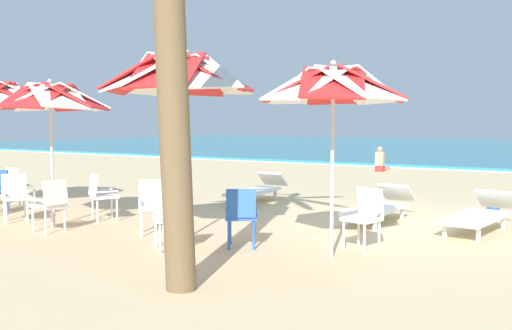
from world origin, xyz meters
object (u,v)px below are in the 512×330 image
beach_umbrella_0 (333,87)px  beach_umbrella_1 (178,76)px  sun_lounger_2 (257,189)px  beachgoer_seated (381,163)px  sun_lounger_0 (480,214)px  beach_umbrella_2 (50,99)px  plastic_chair_0 (365,214)px  plastic_chair_1 (171,215)px  plastic_chair_2 (241,214)px  plastic_chair_6 (15,194)px  plastic_chair_5 (101,194)px  beach_ball (494,204)px  plastic_chair_7 (18,185)px  plastic_chair_4 (51,202)px  sun_lounger_1 (380,206)px  plastic_chair_3 (152,203)px

beach_umbrella_0 → beach_umbrella_1: bearing=-171.6°
sun_lounger_2 → beachgoer_seated: size_ratio=2.37×
sun_lounger_0 → sun_lounger_2: bearing=168.7°
beach_umbrella_2 → sun_lounger_0: size_ratio=1.14×
beach_umbrella_1 → sun_lounger_2: 4.92m
plastic_chair_0 → beachgoer_seated: 12.80m
plastic_chair_1 → sun_lounger_0: (3.45, 3.72, -0.22)m
plastic_chair_2 → plastic_chair_6: bearing=-175.4°
plastic_chair_6 → sun_lounger_0: plastic_chair_6 is taller
plastic_chair_5 → beach_ball: (5.98, 4.82, -0.35)m
plastic_chair_7 → plastic_chair_4: bearing=-25.6°
plastic_chair_1 → sun_lounger_1: bearing=64.8°
plastic_chair_6 → sun_lounger_1: size_ratio=0.40×
sun_lounger_2 → plastic_chair_1: bearing=-72.9°
plastic_chair_2 → beachgoer_seated: 13.26m
plastic_chair_0 → beach_umbrella_0: bearing=-106.9°
sun_lounger_1 → plastic_chair_1: bearing=-115.2°
plastic_chair_0 → sun_lounger_0: bearing=62.4°
beach_umbrella_1 → sun_lounger_0: bearing=41.5°
plastic_chair_4 → sun_lounger_0: plastic_chair_4 is taller
plastic_chair_7 → sun_lounger_2: size_ratio=0.39×
plastic_chair_6 → beach_umbrella_1: bearing=3.2°
plastic_chair_1 → beach_umbrella_2: (-2.91, 0.33, 1.69)m
plastic_chair_0 → plastic_chair_3: (-3.31, -0.74, 0.00)m
plastic_chair_2 → plastic_chair_4: 3.34m
beach_ball → sun_lounger_1: bearing=-125.3°
plastic_chair_0 → plastic_chair_3: same height
sun_lounger_2 → beachgoer_seated: bearing=90.9°
beach_umbrella_2 → beach_umbrella_0: bearing=5.5°
plastic_chair_3 → plastic_chair_5: 1.65m
sun_lounger_0 → beach_umbrella_1: bearing=-138.5°
plastic_chair_7 → sun_lounger_0: bearing=16.2°
beach_umbrella_0 → plastic_chair_0: 1.89m
plastic_chair_4 → sun_lounger_0: (5.96, 3.75, -0.22)m
plastic_chair_0 → beach_umbrella_2: beach_umbrella_2 is taller
plastic_chair_1 → plastic_chair_3: size_ratio=1.00×
plastic_chair_5 → plastic_chair_6: bearing=-144.5°
sun_lounger_0 → plastic_chair_5: bearing=-157.0°
beach_umbrella_1 → sun_lounger_0: (3.68, 3.25, -2.19)m
beach_umbrella_0 → sun_lounger_2: size_ratio=1.19×
beach_umbrella_2 → plastic_chair_6: beach_umbrella_2 is taller
beach_umbrella_2 → plastic_chair_5: (0.28, 0.82, -1.69)m
plastic_chair_1 → plastic_chair_2: size_ratio=1.00×
plastic_chair_6 → plastic_chair_5: bearing=35.5°
sun_lounger_1 → beach_umbrella_0: bearing=-83.7°
plastic_chair_6 → sun_lounger_2: size_ratio=0.39×
beach_umbrella_2 → beach_ball: size_ratio=8.49×
beach_umbrella_0 → beach_umbrella_1: (-2.31, -0.34, 0.23)m
beach_umbrella_1 → sun_lounger_1: bearing=58.6°
beach_umbrella_1 → plastic_chair_5: 3.18m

